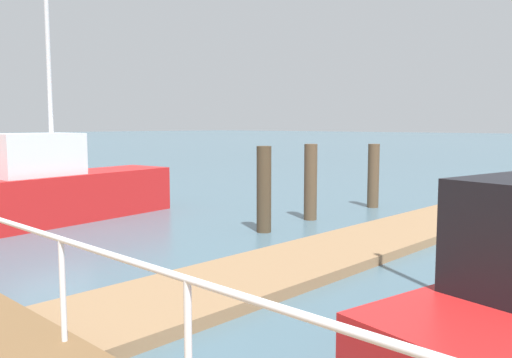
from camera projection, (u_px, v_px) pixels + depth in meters
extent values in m
cube|color=#93704C|center=(358.00, 245.00, 11.02)|extent=(14.48, 2.00, 0.18)
cylinder|color=white|center=(188.00, 348.00, 3.96)|extent=(0.06, 0.06, 1.05)
cylinder|color=white|center=(63.00, 291.00, 5.32)|extent=(0.06, 0.06, 1.05)
cylinder|color=white|center=(61.00, 239.00, 5.26)|extent=(0.06, 23.77, 0.06)
cylinder|color=#473826|center=(264.00, 189.00, 12.66)|extent=(0.35, 0.35, 2.07)
cylinder|color=brown|center=(373.00, 176.00, 16.46)|extent=(0.35, 0.35, 1.98)
cylinder|color=brown|center=(311.00, 182.00, 14.32)|extent=(0.35, 0.35, 2.06)
cube|color=red|center=(54.00, 198.00, 14.02)|extent=(7.00, 2.56, 1.28)
cube|color=white|center=(35.00, 155.00, 13.49)|extent=(2.35, 1.62, 1.08)
cylinder|color=silver|center=(48.00, 52.00, 13.62)|extent=(0.12, 0.12, 6.35)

